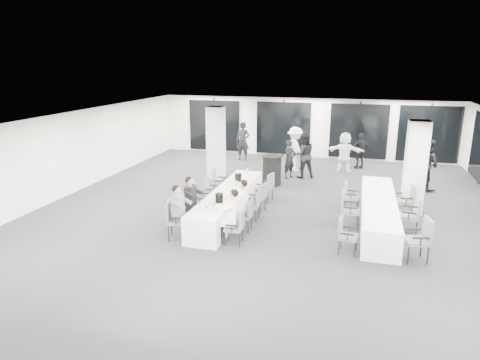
# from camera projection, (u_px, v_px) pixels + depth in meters

# --- Properties ---
(room) EXTENTS (14.04, 16.04, 2.84)m
(room) POSITION_uv_depth(u_px,v_px,m) (304.00, 160.00, 13.69)
(room) COLOR #232328
(room) RESTS_ON ground
(column_left) EXTENTS (0.60, 0.60, 2.80)m
(column_left) POSITION_uv_depth(u_px,v_px,m) (216.00, 143.00, 16.58)
(column_left) COLOR silver
(column_left) RESTS_ON floor
(column_right) EXTENTS (0.60, 0.60, 2.80)m
(column_right) POSITION_uv_depth(u_px,v_px,m) (415.00, 167.00, 12.72)
(column_right) COLOR silver
(column_right) RESTS_ON floor
(banquet_table_main) EXTENTS (0.90, 5.00, 0.75)m
(banquet_table_main) POSITION_uv_depth(u_px,v_px,m) (229.00, 203.00, 12.74)
(banquet_table_main) COLOR white
(banquet_table_main) RESTS_ON floor
(banquet_table_side) EXTENTS (0.90, 5.00, 0.75)m
(banquet_table_side) POSITION_uv_depth(u_px,v_px,m) (378.00, 212.00, 11.97)
(banquet_table_side) COLOR white
(banquet_table_side) RESTS_ON floor
(cocktail_table) EXTENTS (0.79, 0.79, 1.09)m
(cocktail_table) POSITION_uv_depth(u_px,v_px,m) (272.00, 170.00, 15.86)
(cocktail_table) COLOR black
(cocktail_table) RESTS_ON floor
(chair_main_left_near) EXTENTS (0.61, 0.64, 0.99)m
(chair_main_left_near) POSITION_uv_depth(u_px,v_px,m) (174.00, 218.00, 11.00)
(chair_main_left_near) COLOR #595C61
(chair_main_left_near) RESTS_ON floor
(chair_main_left_second) EXTENTS (0.45, 0.50, 0.87)m
(chair_main_left_second) POSITION_uv_depth(u_px,v_px,m) (188.00, 209.00, 11.84)
(chair_main_left_second) COLOR #595C61
(chair_main_left_second) RESTS_ON floor
(chair_main_left_mid) EXTENTS (0.55, 0.59, 0.96)m
(chair_main_left_mid) POSITION_uv_depth(u_px,v_px,m) (198.00, 198.00, 12.62)
(chair_main_left_mid) COLOR #595C61
(chair_main_left_mid) RESTS_ON floor
(chair_main_left_fourth) EXTENTS (0.46, 0.52, 0.91)m
(chair_main_left_fourth) POSITION_uv_depth(u_px,v_px,m) (210.00, 190.00, 13.58)
(chair_main_left_fourth) COLOR #595C61
(chair_main_left_fourth) RESTS_ON floor
(chair_main_left_far) EXTENTS (0.56, 0.60, 0.98)m
(chair_main_left_far) POSITION_uv_depth(u_px,v_px,m) (218.00, 181.00, 14.35)
(chair_main_left_far) COLOR #595C61
(chair_main_left_far) RESTS_ON floor
(chair_main_right_near) EXTENTS (0.46, 0.51, 0.88)m
(chair_main_right_near) POSITION_uv_depth(u_px,v_px,m) (237.00, 225.00, 10.65)
(chair_main_right_near) COLOR #595C61
(chair_main_right_near) RESTS_ON floor
(chair_main_right_second) EXTENTS (0.44, 0.50, 0.88)m
(chair_main_right_second) POSITION_uv_depth(u_px,v_px,m) (246.00, 213.00, 11.49)
(chair_main_right_second) COLOR #595C61
(chair_main_right_second) RESTS_ON floor
(chair_main_right_mid) EXTENTS (0.45, 0.50, 0.86)m
(chair_main_right_mid) POSITION_uv_depth(u_px,v_px,m) (254.00, 204.00, 12.31)
(chair_main_right_mid) COLOR #595C61
(chair_main_right_mid) RESTS_ON floor
(chair_main_right_fourth) EXTENTS (0.53, 0.57, 0.90)m
(chair_main_right_fourth) POSITION_uv_depth(u_px,v_px,m) (259.00, 196.00, 12.96)
(chair_main_right_fourth) COLOR #595C61
(chair_main_right_fourth) RESTS_ON floor
(chair_main_right_far) EXTENTS (0.57, 0.60, 0.95)m
(chair_main_right_far) POSITION_uv_depth(u_px,v_px,m) (267.00, 186.00, 13.92)
(chair_main_right_far) COLOR #595C61
(chair_main_right_far) RESTS_ON floor
(chair_side_left_near) EXTENTS (0.48, 0.53, 0.88)m
(chair_side_left_near) POSITION_uv_depth(u_px,v_px,m) (345.00, 233.00, 10.18)
(chair_side_left_near) COLOR #595C61
(chair_side_left_near) RESTS_ON floor
(chair_side_left_mid) EXTENTS (0.52, 0.58, 1.01)m
(chair_side_left_mid) POSITION_uv_depth(u_px,v_px,m) (347.00, 207.00, 11.73)
(chair_side_left_mid) COLOR #595C61
(chair_side_left_mid) RESTS_ON floor
(chair_side_left_far) EXTENTS (0.50, 0.54, 0.90)m
(chair_side_left_far) POSITION_uv_depth(u_px,v_px,m) (349.00, 195.00, 13.07)
(chair_side_left_far) COLOR #595C61
(chair_side_left_far) RESTS_ON floor
(chair_side_right_near) EXTENTS (0.62, 0.65, 1.03)m
(chair_side_right_near) POSITION_uv_depth(u_px,v_px,m) (421.00, 237.00, 9.74)
(chair_side_right_near) COLOR #595C61
(chair_side_right_near) RESTS_ON floor
(chair_side_right_mid) EXTENTS (0.60, 0.64, 1.04)m
(chair_side_right_mid) POSITION_uv_depth(u_px,v_px,m) (413.00, 213.00, 11.25)
(chair_side_right_mid) COLOR #595C61
(chair_side_right_mid) RESTS_ON floor
(chair_side_right_far) EXTENTS (0.55, 0.59, 0.96)m
(chair_side_right_far) POSITION_uv_depth(u_px,v_px,m) (407.00, 198.00, 12.60)
(chair_side_right_far) COLOR #595C61
(chair_side_right_far) RESTS_ON floor
(seated_guest_a) EXTENTS (0.50, 0.38, 1.44)m
(seated_guest_a) POSITION_uv_depth(u_px,v_px,m) (180.00, 209.00, 10.91)
(seated_guest_a) COLOR slate
(seated_guest_a) RESTS_ON floor
(seated_guest_b) EXTENTS (0.50, 0.38, 1.44)m
(seated_guest_b) POSITION_uv_depth(u_px,v_px,m) (193.00, 199.00, 11.71)
(seated_guest_b) COLOR black
(seated_guest_b) RESTS_ON floor
(seated_guest_c) EXTENTS (0.50, 0.38, 1.44)m
(seated_guest_c) POSITION_uv_depth(u_px,v_px,m) (231.00, 213.00, 10.61)
(seated_guest_c) COLOR white
(seated_guest_c) RESTS_ON floor
(seated_guest_d) EXTENTS (0.50, 0.38, 1.44)m
(seated_guest_d) POSITION_uv_depth(u_px,v_px,m) (240.00, 202.00, 11.45)
(seated_guest_d) COLOR white
(seated_guest_d) RESTS_ON floor
(standing_guest_a) EXTENTS (0.77, 0.80, 1.71)m
(standing_guest_a) POSITION_uv_depth(u_px,v_px,m) (290.00, 157.00, 16.69)
(standing_guest_a) COLOR black
(standing_guest_a) RESTS_ON floor
(standing_guest_b) EXTENTS (1.16, 0.96, 2.07)m
(standing_guest_b) POSITION_uv_depth(u_px,v_px,m) (304.00, 152.00, 16.68)
(standing_guest_b) COLOR black
(standing_guest_b) RESTS_ON floor
(standing_guest_c) EXTENTS (1.41, 1.45, 2.08)m
(standing_guest_c) POSITION_uv_depth(u_px,v_px,m) (295.00, 146.00, 17.82)
(standing_guest_c) COLOR white
(standing_guest_c) RESTS_ON floor
(standing_guest_d) EXTENTS (1.17, 0.96, 1.74)m
(standing_guest_d) POSITION_uv_depth(u_px,v_px,m) (361.00, 149.00, 18.16)
(standing_guest_d) COLOR black
(standing_guest_d) RESTS_ON floor
(standing_guest_f) EXTENTS (1.78, 0.80, 1.89)m
(standing_guest_f) POSITION_uv_depth(u_px,v_px,m) (345.00, 149.00, 17.63)
(standing_guest_f) COLOR white
(standing_guest_f) RESTS_ON floor
(standing_guest_g) EXTENTS (0.80, 0.67, 2.02)m
(standing_guest_g) POSITION_uv_depth(u_px,v_px,m) (243.00, 139.00, 19.72)
(standing_guest_g) COLOR black
(standing_guest_g) RESTS_ON floor
(standing_guest_h) EXTENTS (1.14, 1.17, 2.11)m
(standing_guest_h) POSITION_uv_depth(u_px,v_px,m) (427.00, 161.00, 15.11)
(standing_guest_h) COLOR black
(standing_guest_h) RESTS_ON floor
(ice_bucket_near) EXTENTS (0.22, 0.22, 0.25)m
(ice_bucket_near) POSITION_uv_depth(u_px,v_px,m) (219.00, 198.00, 11.59)
(ice_bucket_near) COLOR black
(ice_bucket_near) RESTS_ON banquet_table_main
(ice_bucket_far) EXTENTS (0.22, 0.22, 0.25)m
(ice_bucket_far) POSITION_uv_depth(u_px,v_px,m) (238.00, 177.00, 13.66)
(ice_bucket_far) COLOR black
(ice_bucket_far) RESTS_ON banquet_table_main
(water_bottle_a) EXTENTS (0.07, 0.07, 0.22)m
(water_bottle_a) POSITION_uv_depth(u_px,v_px,m) (206.00, 205.00, 11.03)
(water_bottle_a) COLOR silver
(water_bottle_a) RESTS_ON banquet_table_main
(water_bottle_b) EXTENTS (0.06, 0.06, 0.20)m
(water_bottle_b) POSITION_uv_depth(u_px,v_px,m) (236.00, 184.00, 12.97)
(water_bottle_b) COLOR silver
(water_bottle_b) RESTS_ON banquet_table_main
(water_bottle_c) EXTENTS (0.06, 0.06, 0.20)m
(water_bottle_c) POSITION_uv_depth(u_px,v_px,m) (247.00, 171.00, 14.52)
(water_bottle_c) COLOR silver
(water_bottle_c) RESTS_ON banquet_table_main
(plate_a) EXTENTS (0.19, 0.19, 0.03)m
(plate_a) POSITION_uv_depth(u_px,v_px,m) (214.00, 204.00, 11.42)
(plate_a) COLOR white
(plate_a) RESTS_ON banquet_table_main
(plate_b) EXTENTS (0.19, 0.19, 0.03)m
(plate_b) POSITION_uv_depth(u_px,v_px,m) (215.00, 208.00, 11.12)
(plate_b) COLOR white
(plate_b) RESTS_ON banquet_table_main
(plate_c) EXTENTS (0.18, 0.18, 0.03)m
(plate_c) POSITION_uv_depth(u_px,v_px,m) (225.00, 198.00, 11.91)
(plate_c) COLOR white
(plate_c) RESTS_ON banquet_table_main
(wine_glass) EXTENTS (0.08, 0.08, 0.22)m
(wine_glass) POSITION_uv_depth(u_px,v_px,m) (215.00, 209.00, 10.61)
(wine_glass) COLOR silver
(wine_glass) RESTS_ON banquet_table_main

